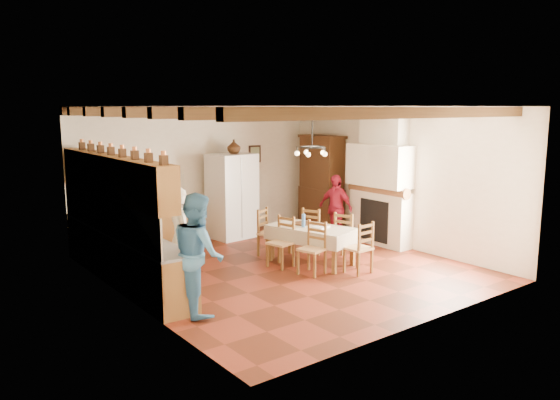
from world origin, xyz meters
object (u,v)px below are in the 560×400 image
object	(u,v)px
chair_left_near	(312,248)
chair_end_far	(270,232)
chair_end_near	(358,247)
chair_left_far	(281,242)
person_man	(180,239)
person_woman_red	(335,208)
dining_table	(311,231)
chair_right_far	(314,230)
microwave	(171,197)
person_woman_blue	(198,254)
refrigerator	(232,196)
chair_right_near	(347,235)
hutch	(321,183)

from	to	relation	value
chair_left_near	chair_end_far	bearing A→B (deg)	158.74
chair_end_near	chair_end_far	distance (m)	2.02
chair_left_far	chair_left_near	bearing A→B (deg)	0.93
person_man	person_woman_red	distance (m)	4.49
dining_table	person_man	size ratio (longest dim) A/B	1.04
chair_left_near	chair_right_far	world-z (taller)	same
dining_table	person_woman_red	distance (m)	1.96
chair_right_far	chair_end_near	size ratio (longest dim) A/B	1.00
chair_left_near	chair_end_near	bearing A→B (deg)	42.90
chair_end_far	microwave	bearing A→B (deg)	94.51
person_woman_red	chair_end_far	bearing A→B (deg)	-96.59
chair_right_far	person_woman_blue	distance (m)	3.88
chair_right_far	person_woman_red	world-z (taller)	person_woman_red
dining_table	chair_end_near	distance (m)	1.05
chair_right_far	chair_end_far	distance (m)	0.94
refrigerator	chair_right_far	xyz separation A→B (m)	(0.62, -2.18, -0.49)
microwave	person_man	bearing A→B (deg)	-105.38
chair_right_near	microwave	world-z (taller)	microwave
chair_end_near	chair_end_far	bearing A→B (deg)	-76.64
refrigerator	chair_right_far	size ratio (longest dim) A/B	2.02
chair_left_near	dining_table	bearing A→B (deg)	125.32
chair_right_near	microwave	bearing A→B (deg)	14.21
chair_end_near	microwave	world-z (taller)	microwave
chair_left_near	chair_right_near	world-z (taller)	same
refrigerator	chair_end_near	distance (m)	3.79
chair_left_far	chair_end_far	size ratio (longest dim) A/B	1.00
chair_end_far	person_woman_red	distance (m)	1.96
chair_left_far	person_man	size ratio (longest dim) A/B	0.55
refrigerator	chair_left_far	bearing A→B (deg)	-107.60
refrigerator	person_woman_red	bearing A→B (deg)	-49.71
person_man	microwave	bearing A→B (deg)	-14.70
hutch	chair_right_far	world-z (taller)	hutch
chair_left_far	chair_end_far	bearing A→B (deg)	144.96
person_woman_red	microwave	world-z (taller)	person_woman_red
hutch	chair_left_far	world-z (taller)	hutch
microwave	hutch	bearing A→B (deg)	-4.94
chair_end_near	hutch	bearing A→B (deg)	-123.80
refrigerator	hutch	distance (m)	2.29
person_woman_blue	chair_right_far	bearing A→B (deg)	-55.11
chair_right_far	microwave	bearing A→B (deg)	15.48
chair_left_near	person_woman_red	bearing A→B (deg)	112.69
hutch	microwave	size ratio (longest dim) A/B	4.38
chair_left_far	chair_right_far	distance (m)	1.25
person_man	chair_right_near	bearing A→B (deg)	-85.75
person_woman_blue	microwave	xyz separation A→B (m)	(1.51, 3.94, 0.15)
hutch	microwave	distance (m)	3.71
chair_left_far	chair_right_near	distance (m)	1.42
hutch	chair_end_near	xyz separation A→B (m)	(-1.87, -3.13, -0.68)
dining_table	person_woman_blue	world-z (taller)	person_woman_blue
chair_right_near	chair_right_far	xyz separation A→B (m)	(-0.19, 0.77, 0.00)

